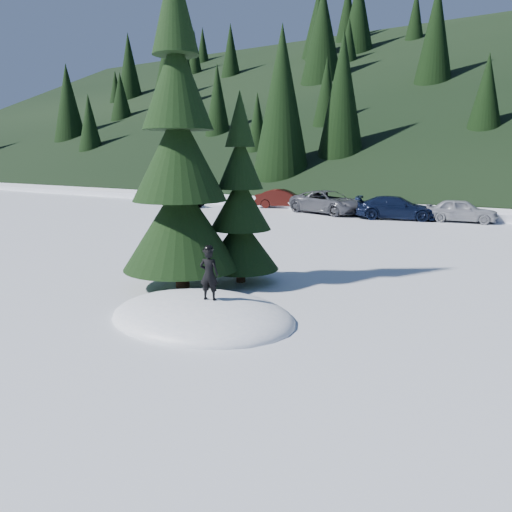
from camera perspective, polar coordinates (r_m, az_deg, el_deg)
The scene contains 10 objects.
ground at distance 11.43m, azimuth -6.18°, elevation -7.07°, with size 200.00×200.00×0.00m, color white.
snow_mound at distance 11.43m, azimuth -6.18°, elevation -7.07°, with size 4.48×3.52×0.96m, color white.
spruce_tall at distance 13.66m, azimuth -8.77°, elevation 10.03°, with size 3.20×3.20×8.60m.
spruce_short at distance 14.20m, azimuth -1.80°, elevation 5.28°, with size 2.20×2.20×5.37m.
child_skier at distance 10.99m, azimuth -5.39°, elevation -2.08°, with size 0.42×0.28×1.16m, color black.
car_0 at distance 36.97m, azimuth -8.48°, elevation 6.61°, with size 1.53×3.80×1.29m, color black.
car_1 at distance 35.72m, azimuth 3.18°, elevation 6.56°, with size 1.38×3.96×1.31m, color #360D09.
car_2 at distance 32.31m, azimuth 8.27°, elevation 6.10°, with size 2.42×5.26×1.46m, color #515359.
car_3 at distance 30.18m, azimuth 15.74°, elevation 5.32°, with size 1.87×4.61×1.34m, color black.
car_4 at distance 30.08m, azimuth 22.40°, elevation 4.82°, with size 1.52×3.77×1.28m, color #A1A2A9.
Camera 1 is at (7.00, -8.29, 3.59)m, focal length 35.00 mm.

